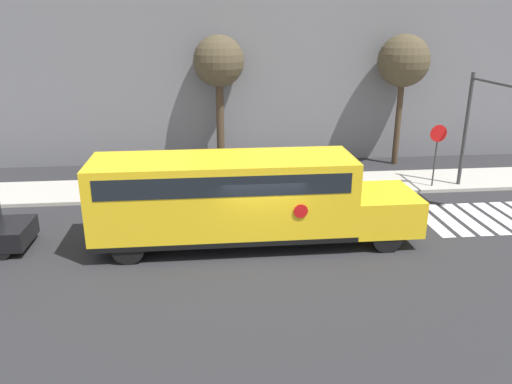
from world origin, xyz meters
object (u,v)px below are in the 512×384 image
tree_far_sidewalk (404,62)px  stop_sign (437,147)px  tree_near_sidewalk (219,64)px  school_bus (238,196)px  traffic_light (484,117)px

tree_far_sidewalk → stop_sign: bearing=-87.9°
stop_sign → tree_near_sidewalk: tree_near_sidewalk is taller
school_bus → tree_near_sidewalk: bearing=91.5°
tree_near_sidewalk → tree_far_sidewalk: bearing=-3.0°
tree_near_sidewalk → stop_sign: bearing=-26.9°
tree_near_sidewalk → tree_far_sidewalk: tree_far_sidewalk is taller
school_bus → tree_far_sidewalk: 13.11m
tree_near_sidewalk → school_bus: bearing=-88.5°
traffic_light → tree_far_sidewalk: 5.82m
school_bus → traffic_light: traffic_light is taller
stop_sign → traffic_light: 2.27m
traffic_light → stop_sign: bearing=138.5°
school_bus → tree_far_sidewalk: (8.82, 9.06, 3.47)m
stop_sign → tree_far_sidewalk: (-0.16, 4.21, 3.24)m
school_bus → traffic_light: size_ratio=2.10×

